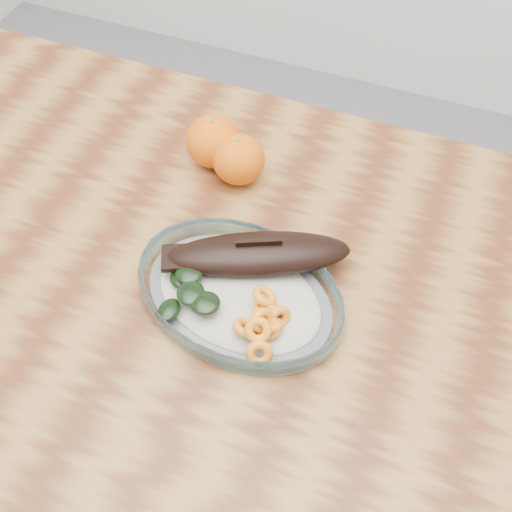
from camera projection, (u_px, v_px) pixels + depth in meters
name	position (u px, v px, depth m)	size (l,w,h in m)	color
ground	(204.00, 465.00, 1.46)	(3.00, 3.00, 0.00)	slate
dining_table	(175.00, 309.00, 0.95)	(1.20, 0.80, 0.75)	#5B2D15
plated_meal	(240.00, 289.00, 0.83)	(0.59, 0.59, 0.08)	white
orange_left	(213.00, 141.00, 0.97)	(0.08, 0.08, 0.08)	#E84D04
orange_right	(239.00, 159.00, 0.95)	(0.08, 0.08, 0.08)	#E84D04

